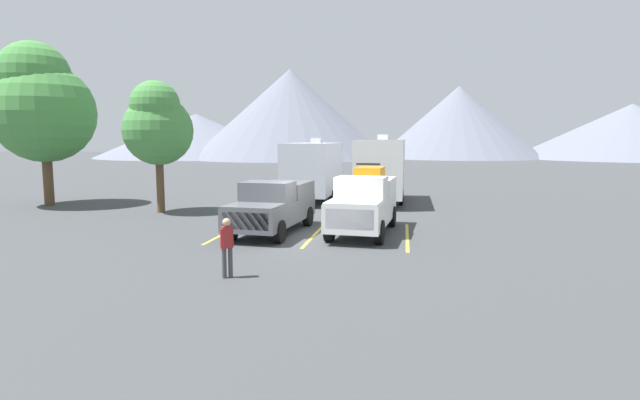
# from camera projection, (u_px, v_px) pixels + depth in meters

# --- Properties ---
(ground_plane) EXTENTS (240.00, 240.00, 0.00)m
(ground_plane) POSITION_uv_depth(u_px,v_px,m) (311.00, 238.00, 18.53)
(ground_plane) COLOR #3F4244
(pickup_truck_a) EXTENTS (2.51, 5.56, 2.05)m
(pickup_truck_a) POSITION_uv_depth(u_px,v_px,m) (274.00, 205.00, 19.70)
(pickup_truck_a) COLOR #595B60
(pickup_truck_a) RESTS_ON ground
(pickup_truck_b) EXTENTS (2.48, 5.66, 2.69)m
(pickup_truck_b) POSITION_uv_depth(u_px,v_px,m) (364.00, 201.00, 19.56)
(pickup_truck_b) COLOR white
(pickup_truck_b) RESTS_ON ground
(lot_stripe_a) EXTENTS (0.12, 5.50, 0.01)m
(lot_stripe_a) POSITION_uv_depth(u_px,v_px,m) (230.00, 231.00, 20.02)
(lot_stripe_a) COLOR gold
(lot_stripe_a) RESTS_ON ground
(lot_stripe_b) EXTENTS (0.12, 5.50, 0.01)m
(lot_stripe_b) POSITION_uv_depth(u_px,v_px,m) (316.00, 233.00, 19.44)
(lot_stripe_b) COLOR gold
(lot_stripe_b) RESTS_ON ground
(lot_stripe_c) EXTENTS (0.12, 5.50, 0.01)m
(lot_stripe_c) POSITION_uv_depth(u_px,v_px,m) (407.00, 236.00, 18.86)
(lot_stripe_c) COLOR gold
(lot_stripe_c) RESTS_ON ground
(camper_trailer_a) EXTENTS (2.64, 7.97, 3.74)m
(camper_trailer_a) POSITION_uv_depth(u_px,v_px,m) (313.00, 168.00, 29.42)
(camper_trailer_a) COLOR silver
(camper_trailer_a) RESTS_ON ground
(camper_trailer_b) EXTENTS (2.66, 8.39, 3.94)m
(camper_trailer_b) POSITION_uv_depth(u_px,v_px,m) (381.00, 167.00, 28.72)
(camper_trailer_b) COLOR white
(camper_trailer_b) RESTS_ON ground
(person_a) EXTENTS (0.31, 0.28, 1.60)m
(person_a) POSITION_uv_depth(u_px,v_px,m) (227.00, 244.00, 13.12)
(person_a) COLOR #3F3F42
(person_a) RESTS_ON ground
(tree_a) EXTENTS (3.42, 3.42, 6.49)m
(tree_a) POSITION_uv_depth(u_px,v_px,m) (157.00, 125.00, 24.54)
(tree_a) COLOR brown
(tree_a) RESTS_ON ground
(tree_b) EXTENTS (5.41, 5.41, 8.88)m
(tree_b) POSITION_uv_depth(u_px,v_px,m) (41.00, 104.00, 27.15)
(tree_b) COLOR brown
(tree_b) RESTS_ON ground
(mountain_ridge) EXTENTS (128.35, 51.37, 17.14)m
(mountain_ridge) POSITION_uv_depth(u_px,v_px,m) (391.00, 125.00, 99.13)
(mountain_ridge) COLOR slate
(mountain_ridge) RESTS_ON ground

